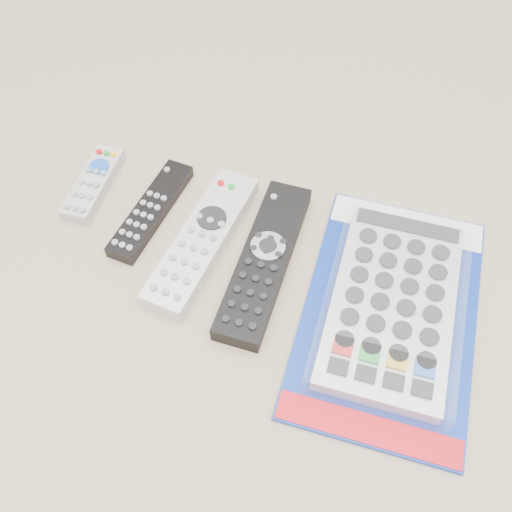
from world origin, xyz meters
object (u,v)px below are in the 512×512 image
(remote_small_grey, at_px, (93,183))
(remote_large_black, at_px, (265,260))
(jumbo_remote_packaged, at_px, (393,303))
(remote_slim_black, at_px, (151,210))
(remote_silver_dvd, at_px, (202,240))

(remote_small_grey, xyz_separation_m, remote_large_black, (0.26, -0.06, 0.00))
(remote_small_grey, height_order, jumbo_remote_packaged, jumbo_remote_packaged)
(remote_slim_black, bearing_deg, remote_silver_dvd, -12.09)
(remote_slim_black, distance_m, remote_silver_dvd, 0.09)
(remote_slim_black, relative_size, remote_silver_dvd, 0.75)
(remote_slim_black, distance_m, jumbo_remote_packaged, 0.33)
(remote_slim_black, xyz_separation_m, remote_silver_dvd, (0.08, -0.03, 0.00))
(remote_small_grey, height_order, remote_silver_dvd, remote_silver_dvd)
(remote_large_black, bearing_deg, remote_small_grey, 168.52)
(remote_large_black, relative_size, jumbo_remote_packaged, 0.73)
(remote_silver_dvd, bearing_deg, remote_large_black, 1.96)
(remote_small_grey, height_order, remote_slim_black, same)
(remote_small_grey, xyz_separation_m, remote_silver_dvd, (0.18, -0.05, 0.00))
(jumbo_remote_packaged, bearing_deg, remote_silver_dvd, 173.57)
(remote_silver_dvd, bearing_deg, jumbo_remote_packaged, 0.93)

